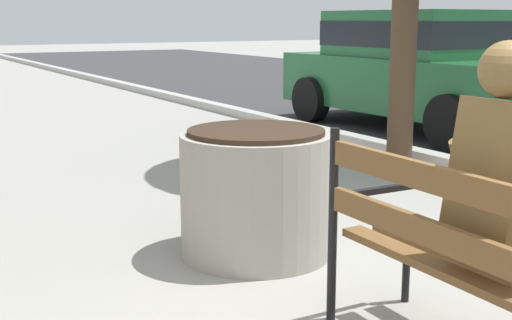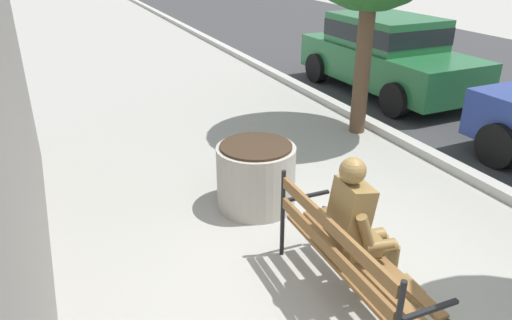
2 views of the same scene
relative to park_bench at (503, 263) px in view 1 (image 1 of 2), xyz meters
The scene contains 3 objects.
park_bench is the anchor object (origin of this frame).
concrete_planter 1.92m from the park_bench, behind, with size 0.93×0.93×0.79m.
parked_car_green 6.88m from the park_bench, 139.59° to the left, with size 4.13×1.98×1.56m.
Camera 1 is at (1.72, -2.10, 1.44)m, focal length 48.75 mm.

